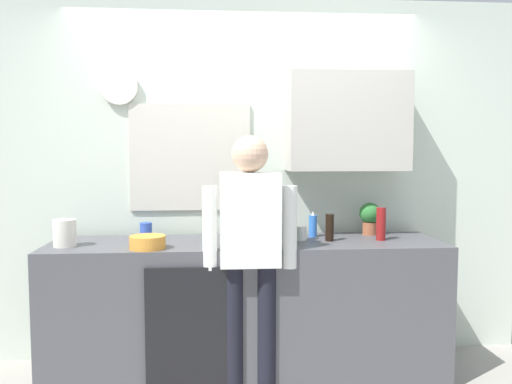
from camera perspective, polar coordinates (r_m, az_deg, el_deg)
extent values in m
cube|color=#4C4C51|center=(3.49, -1.01, -12.92)|extent=(2.58, 0.64, 0.91)
cube|color=black|center=(3.19, -7.08, -15.55)|extent=(0.56, 0.02, 0.82)
cube|color=silver|center=(3.77, -1.43, 1.43)|extent=(4.18, 0.10, 2.60)
cube|color=beige|center=(3.70, -7.36, 3.84)|extent=(0.86, 0.02, 0.76)
cube|color=#8CA5C6|center=(3.71, -7.35, 3.84)|extent=(0.80, 0.02, 0.70)
cube|color=#B7B2A8|center=(3.67, 10.11, 7.70)|extent=(0.84, 0.32, 0.68)
cylinder|color=silver|center=(3.77, -15.04, 11.34)|extent=(0.26, 0.03, 0.26)
cube|color=black|center=(3.60, -0.64, -4.71)|extent=(0.20, 0.20, 0.03)
cube|color=silver|center=(3.63, -0.71, -2.15)|extent=(0.18, 0.08, 0.28)
cylinder|color=black|center=(3.56, -0.61, -3.68)|extent=(0.11, 0.11, 0.11)
cylinder|color=black|center=(3.56, -0.65, 0.06)|extent=(0.17, 0.17, 0.03)
cylinder|color=#195923|center=(3.36, 3.76, -3.06)|extent=(0.07, 0.07, 0.30)
cylinder|color=maroon|center=(3.52, 13.78, -3.47)|extent=(0.06, 0.06, 0.22)
cylinder|color=black|center=(3.43, 8.22, -3.95)|extent=(0.06, 0.06, 0.18)
cylinder|color=#B26647|center=(3.27, -3.13, -5.10)|extent=(0.08, 0.08, 0.09)
cylinder|color=#3351B2|center=(3.64, -12.19, -4.15)|extent=(0.08, 0.08, 0.10)
cylinder|color=white|center=(3.44, 4.99, -4.59)|extent=(0.08, 0.08, 0.09)
cylinder|color=orange|center=(3.20, -12.01, -5.51)|extent=(0.22, 0.22, 0.08)
cylinder|color=#9E5638|center=(3.74, 12.57, -3.99)|extent=(0.10, 0.10, 0.09)
sphere|color=#2D7233|center=(3.73, 12.59, -2.32)|extent=(0.15, 0.15, 0.15)
cylinder|color=blue|center=(3.59, 6.36, -3.79)|extent=(0.06, 0.06, 0.15)
cone|color=white|center=(3.58, 6.38, -2.36)|extent=(0.02, 0.02, 0.03)
cylinder|color=silver|center=(3.42, -20.58, -4.31)|extent=(0.14, 0.14, 0.17)
cylinder|color=black|center=(3.22, -2.50, -15.33)|extent=(0.12, 0.12, 0.82)
cylinder|color=black|center=(3.23, 1.17, -15.25)|extent=(0.12, 0.12, 0.82)
cube|color=white|center=(3.06, -0.67, -3.06)|extent=(0.36, 0.20, 0.56)
sphere|color=#D8AD8C|center=(3.03, -0.68, 4.26)|extent=(0.22, 0.22, 0.22)
cylinder|color=white|center=(3.06, -5.17, -4.02)|extent=(0.09, 0.09, 0.50)
cylinder|color=white|center=(3.09, 3.78, -3.92)|extent=(0.09, 0.09, 0.50)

